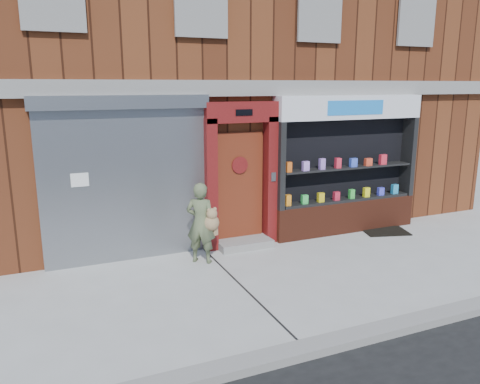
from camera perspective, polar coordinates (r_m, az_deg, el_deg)
ground at (r=8.50m, az=9.92°, el=-9.48°), size 80.00×80.00×0.00m
curb at (r=6.95m, az=19.94°, el=-14.86°), size 60.00×0.30×0.12m
building at (r=13.30m, az=-4.13°, el=16.29°), size 12.00×8.16×8.00m
shutter_bay at (r=8.71m, az=-13.80°, el=2.68°), size 3.10×0.30×3.04m
red_door_bay at (r=9.31m, az=0.13°, el=2.07°), size 1.52×0.58×2.90m
pharmacy_bay at (r=10.52m, az=12.84°, el=2.53°), size 3.50×0.41×3.00m
woman at (r=8.58m, az=-4.65°, el=-3.75°), size 0.66×0.62×1.51m
doormat at (r=11.00m, az=17.28°, el=-4.60°), size 1.11×0.91×0.02m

